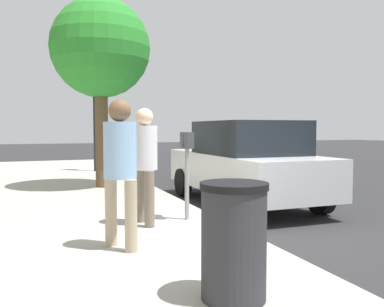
% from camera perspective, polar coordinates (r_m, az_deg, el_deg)
% --- Properties ---
extents(ground_plane, '(80.00, 80.00, 0.00)m').
position_cam_1_polar(ground_plane, '(6.41, 5.50, -11.12)').
color(ground_plane, '#2B2B2D').
rests_on(ground_plane, ground).
extents(sidewalk_slab, '(28.00, 6.00, 0.15)m').
position_cam_1_polar(sidewalk_slab, '(5.76, -23.00, -12.29)').
color(sidewalk_slab, '#A8A59E').
rests_on(sidewalk_slab, ground_plane).
extents(parking_meter, '(0.36, 0.12, 1.41)m').
position_cam_1_polar(parking_meter, '(6.52, -0.71, -0.45)').
color(parking_meter, gray).
rests_on(parking_meter, sidewalk_slab).
extents(pedestrian_at_meter, '(0.53, 0.39, 1.77)m').
position_cam_1_polar(pedestrian_at_meter, '(6.22, -6.63, -0.37)').
color(pedestrian_at_meter, '#726656').
rests_on(pedestrian_at_meter, sidewalk_slab).
extents(pedestrian_bystander, '(0.50, 0.40, 1.82)m').
position_cam_1_polar(pedestrian_bystander, '(5.01, -10.02, -0.96)').
color(pedestrian_bystander, tan).
rests_on(pedestrian_bystander, sidewalk_slab).
extents(parked_sedan_near, '(4.41, 1.98, 1.77)m').
position_cam_1_polar(parked_sedan_near, '(8.69, 7.45, -1.27)').
color(parked_sedan_near, silver).
rests_on(parked_sedan_near, ground_plane).
extents(street_tree, '(2.44, 2.44, 4.66)m').
position_cam_1_polar(street_tree, '(10.58, -12.68, 14.00)').
color(street_tree, brown).
rests_on(street_tree, sidewalk_slab).
extents(traffic_signal, '(0.24, 0.44, 3.60)m').
position_cam_1_polar(traffic_signal, '(14.39, -13.05, 7.26)').
color(traffic_signal, black).
rests_on(traffic_signal, sidewalk_slab).
extents(trash_bin, '(0.59, 0.59, 1.01)m').
position_cam_1_polar(trash_bin, '(3.59, 5.86, -12.02)').
color(trash_bin, '#2D2D33').
rests_on(trash_bin, sidewalk_slab).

